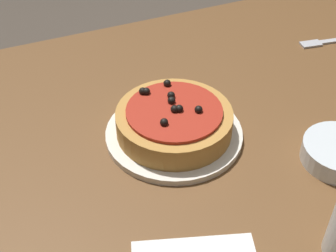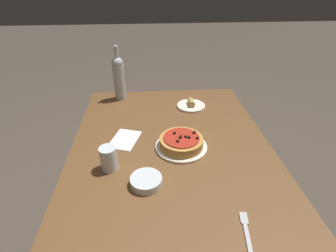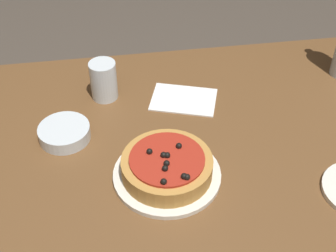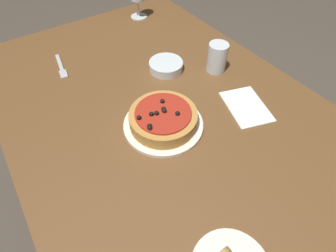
{
  "view_description": "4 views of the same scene",
  "coord_description": "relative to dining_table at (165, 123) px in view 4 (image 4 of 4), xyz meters",
  "views": [
    {
      "loc": [
        -0.32,
        -0.53,
        1.26
      ],
      "look_at": [
        -0.07,
        0.04,
        0.73
      ],
      "focal_mm": 50.0,
      "sensor_mm": 36.0,
      "label": 1
    },
    {
      "loc": [
        0.94,
        -0.1,
        1.45
      ],
      "look_at": [
        -0.11,
        -0.01,
        0.8
      ],
      "focal_mm": 28.0,
      "sensor_mm": 36.0,
      "label": 2
    },
    {
      "loc": [
        0.05,
        0.77,
        1.5
      ],
      "look_at": [
        -0.07,
        -0.01,
        0.81
      ],
      "focal_mm": 50.0,
      "sensor_mm": 36.0,
      "label": 3
    },
    {
      "loc": [
        -0.51,
        0.34,
        1.32
      ],
      "look_at": [
        -0.1,
        0.06,
        0.75
      ],
      "focal_mm": 28.0,
      "sensor_mm": 36.0,
      "label": 4
    }
  ],
  "objects": [
    {
      "name": "dining_table",
      "position": [
        0.0,
        0.0,
        0.0
      ],
      "size": [
        1.46,
        0.96,
        0.7
      ],
      "color": "brown",
      "rests_on": "ground_plane"
    },
    {
      "name": "water_cup",
      "position": [
        0.06,
        -0.28,
        0.13
      ],
      "size": [
        0.07,
        0.07,
        0.11
      ],
      "color": "silver",
      "rests_on": "dining_table"
    },
    {
      "name": "paper_napkin",
      "position": [
        -0.15,
        -0.23,
        0.08
      ],
      "size": [
        0.2,
        0.17,
        0.0
      ],
      "color": "white",
      "rests_on": "dining_table"
    },
    {
      "name": "ground_plane",
      "position": [
        0.0,
        0.0,
        -0.63
      ],
      "size": [
        14.0,
        14.0,
        0.0
      ],
      "primitive_type": "plane",
      "color": "#4C4238"
    },
    {
      "name": "fork",
      "position": [
        0.41,
        0.2,
        0.08
      ],
      "size": [
        0.16,
        0.05,
        0.0
      ],
      "rotation": [
        0.0,
        0.0,
        2.98
      ],
      "color": "#B7B7BC",
      "rests_on": "dining_table"
    },
    {
      "name": "dinner_plate",
      "position": [
        -0.06,
        0.05,
        0.08
      ],
      "size": [
        0.25,
        0.25,
        0.01
      ],
      "color": "white",
      "rests_on": "dining_table"
    },
    {
      "name": "side_bowl",
      "position": [
        0.17,
        -0.12,
        0.09
      ],
      "size": [
        0.13,
        0.13,
        0.03
      ],
      "color": "silver",
      "rests_on": "dining_table"
    },
    {
      "name": "pizza",
      "position": [
        -0.06,
        0.05,
        0.11
      ],
      "size": [
        0.21,
        0.21,
        0.06
      ],
      "color": "#BC843D",
      "rests_on": "dinner_plate"
    }
  ]
}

